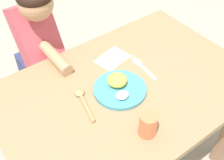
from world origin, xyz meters
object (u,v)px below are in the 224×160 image
Objects in this scene: plate at (119,87)px; spoon at (83,100)px; person at (41,61)px; drinking_cup at (148,125)px; fork at (143,67)px.

plate reaches higher than spoon.
person is (-0.13, 0.53, -0.16)m from plate.
drinking_cup is at bearing -102.42° from plate.
fork is at bearing 15.14° from plate.
plate is at bearing 103.49° from person.
person is at bearing 36.30° from fork.
plate is 0.22× the size of person.
drinking_cup reaches higher than plate.
person is at bearing 95.63° from drinking_cup.
drinking_cup is at bearing 145.57° from fork.
drinking_cup is 0.10× the size of person.
spoon is 0.52m from person.
fork is at bearing 51.27° from drinking_cup.
spoon reaches higher than fork.
plate is 0.57m from person.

